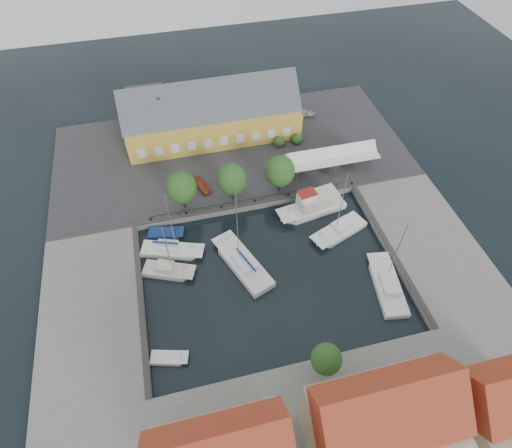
{
  "coord_description": "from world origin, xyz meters",
  "views": [
    {
      "loc": [
        -9.25,
        -31.27,
        45.67
      ],
      "look_at": [
        0.0,
        6.0,
        1.5
      ],
      "focal_mm": 30.0,
      "sensor_mm": 36.0,
      "label": 1
    }
  ],
  "objects": [
    {
      "name": "center_sailboat",
      "position": [
        -3.02,
        0.57,
        0.36
      ],
      "size": [
        6.63,
        10.88,
        14.29
      ],
      "color": "white",
      "rests_on": "ground"
    },
    {
      "name": "quay_edge_fittings",
      "position": [
        0.02,
        4.75,
        1.06
      ],
      "size": [
        56.0,
        24.72,
        0.4
      ],
      "color": "#383533",
      "rests_on": "north_quay"
    },
    {
      "name": "warehouse",
      "position": [
        -2.6,
        28.36,
        4.43
      ],
      "size": [
        28.56,
        14.0,
        9.55
      ],
      "color": "gold",
      "rests_on": "north_quay"
    },
    {
      "name": "south_bank",
      "position": [
        0.0,
        -21.0,
        0.5
      ],
      "size": [
        56.0,
        14.0,
        1.0
      ],
      "primitive_type": "cube",
      "color": "slate",
      "rests_on": "ground"
    },
    {
      "name": "east_quay",
      "position": [
        22.0,
        -2.0,
        0.5
      ],
      "size": [
        12.0,
        24.0,
        1.0
      ],
      "primitive_type": "cube",
      "color": "slate",
      "rests_on": "ground"
    },
    {
      "name": "east_boat_c",
      "position": [
        13.69,
        -6.98,
        0.26
      ],
      "size": [
        4.4,
        9.76,
        11.95
      ],
      "color": "white",
      "rests_on": "ground"
    },
    {
      "name": "quay_trees",
      "position": [
        -2.0,
        12.0,
        4.88
      ],
      "size": [
        18.2,
        4.2,
        6.3
      ],
      "color": "black",
      "rests_on": "north_quay"
    },
    {
      "name": "west_boat_b",
      "position": [
        -12.67,
        1.96,
        0.26
      ],
      "size": [
        7.02,
        4.65,
        9.44
      ],
      "color": "beige",
      "rests_on": "ground"
    },
    {
      "name": "car_silver",
      "position": [
        14.54,
        29.09,
        1.63
      ],
      "size": [
        3.9,
        2.17,
        1.25
      ],
      "primitive_type": "imported",
      "rotation": [
        0.0,
        0.0,
        1.37
      ],
      "color": "#B4B8BC",
      "rests_on": "north_quay"
    },
    {
      "name": "launch_sw",
      "position": [
        -13.88,
        -9.71,
        0.09
      ],
      "size": [
        4.44,
        2.61,
        0.98
      ],
      "color": "white",
      "rests_on": "ground"
    },
    {
      "name": "tent_canopy",
      "position": [
        14.0,
        14.5,
        3.68
      ],
      "size": [
        14.0,
        4.0,
        2.83
      ],
      "color": "white",
      "rests_on": "north_quay"
    },
    {
      "name": "car_red",
      "position": [
        -6.08,
        15.27,
        1.61
      ],
      "size": [
        2.71,
        3.93,
        1.23
      ],
      "primitive_type": "imported",
      "rotation": [
        0.0,
        0.0,
        0.42
      ],
      "color": "#5C2115",
      "rests_on": "north_quay"
    },
    {
      "name": "trawler",
      "position": [
        9.01,
        7.77,
        1.02
      ],
      "size": [
        10.5,
        4.54,
        5.0
      ],
      "color": "white",
      "rests_on": "ground"
    },
    {
      "name": "ground",
      "position": [
        0.0,
        0.0,
        0.0
      ],
      "size": [
        140.0,
        140.0,
        0.0
      ],
      "primitive_type": "plane",
      "color": "black",
      "rests_on": "ground"
    },
    {
      "name": "west_boat_a",
      "position": [
        -11.92,
        5.17,
        0.27
      ],
      "size": [
        8.65,
        4.97,
        11.21
      ],
      "color": "white",
      "rests_on": "ground"
    },
    {
      "name": "townhouses",
      "position": [
        1.93,
        -23.24,
        5.82
      ],
      "size": [
        36.3,
        8.5,
        12.0
      ],
      "color": "#BFAE93",
      "rests_on": "south_bank"
    },
    {
      "name": "launch_nw",
      "position": [
        -12.35,
        8.5,
        0.09
      ],
      "size": [
        5.2,
        3.02,
        0.88
      ],
      "color": "navy",
      "rests_on": "ground"
    },
    {
      "name": "north_quay",
      "position": [
        0.0,
        23.0,
        0.5
      ],
      "size": [
        56.0,
        26.0,
        1.0
      ],
      "primitive_type": "cube",
      "color": "#2D2D30",
      "rests_on": "ground"
    },
    {
      "name": "east_boat_a",
      "position": [
        11.23,
        3.03,
        0.26
      ],
      "size": [
        8.8,
        5.68,
        11.94
      ],
      "color": "white",
      "rests_on": "ground"
    },
    {
      "name": "west_quay",
      "position": [
        -22.0,
        -2.0,
        0.5
      ],
      "size": [
        12.0,
        24.0,
        1.0
      ],
      "primitive_type": "cube",
      "color": "slate",
      "rests_on": "ground"
    }
  ]
}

